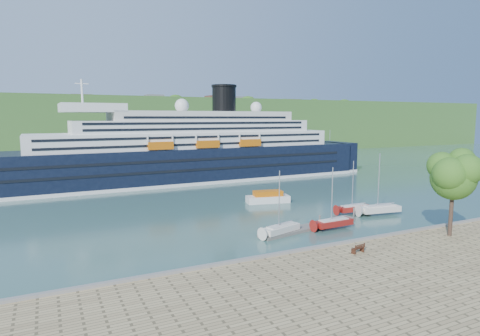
% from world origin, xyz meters
% --- Properties ---
extents(ground, '(400.00, 400.00, 0.00)m').
position_xyz_m(ground, '(0.00, 0.00, 0.00)').
color(ground, '#2E534B').
rests_on(ground, ground).
extents(far_hillside, '(400.00, 50.00, 24.00)m').
position_xyz_m(far_hillside, '(0.00, 145.00, 12.00)').
color(far_hillside, '#2F5F26').
rests_on(far_hillside, ground).
extents(quay_coping, '(220.00, 0.50, 0.30)m').
position_xyz_m(quay_coping, '(0.00, -0.20, 1.15)').
color(quay_coping, slate).
rests_on(quay_coping, promenade).
extents(cruise_ship, '(107.13, 17.89, 23.99)m').
position_xyz_m(cruise_ship, '(-3.63, 58.36, 11.99)').
color(cruise_ship, black).
rests_on(cruise_ship, ground).
extents(park_bench, '(1.82, 0.97, 1.11)m').
position_xyz_m(park_bench, '(-3.68, -3.36, 1.55)').
color(park_bench, '#462214').
rests_on(park_bench, promenade).
extents(promenade_tree, '(7.18, 7.18, 11.89)m').
position_xyz_m(promenade_tree, '(11.23, -3.44, 6.94)').
color(promenade_tree, '#266019').
rests_on(promenade_tree, promenade).
extents(floating_pontoon, '(17.93, 5.51, 0.40)m').
position_xyz_m(floating_pontoon, '(-0.38, 9.97, 0.20)').
color(floating_pontoon, '#68645D').
rests_on(floating_pontoon, ground).
extents(sailboat_white_near, '(6.75, 3.56, 8.41)m').
position_xyz_m(sailboat_white_near, '(-5.94, 8.86, 4.20)').
color(sailboat_white_near, silver).
rests_on(sailboat_white_near, ground).
extents(sailboat_red, '(6.60, 2.05, 8.44)m').
position_xyz_m(sailboat_red, '(2.42, 8.22, 4.22)').
color(sailboat_red, maroon).
rests_on(sailboat_red, ground).
extents(sailboat_white_far, '(7.66, 3.17, 9.60)m').
position_xyz_m(sailboat_white_far, '(14.50, 11.42, 4.80)').
color(sailboat_white_far, silver).
rests_on(sailboat_white_far, ground).
extents(tender_launch, '(8.45, 4.42, 2.22)m').
position_xyz_m(tender_launch, '(2.85, 27.72, 1.11)').
color(tender_launch, '#C35D0B').
rests_on(tender_launch, ground).
extents(sailboat_extra, '(6.53, 2.06, 8.35)m').
position_xyz_m(sailboat_extra, '(11.44, 14.11, 4.17)').
color(sailboat_extra, maroon).
rests_on(sailboat_extra, ground).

